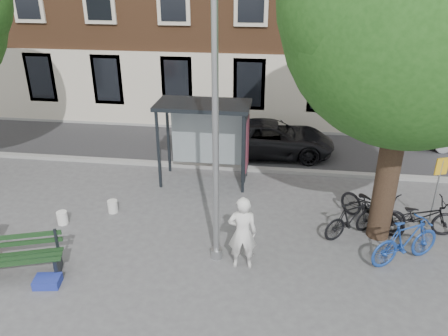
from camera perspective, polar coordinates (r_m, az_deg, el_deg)
ground at (r=10.71m, az=-0.97°, el=-11.56°), size 90.00×90.00×0.00m
road at (r=16.82m, az=2.60°, el=2.66°), size 40.00×4.00×0.01m
curb_near at (r=14.97m, az=1.89°, el=-0.02°), size 40.00×0.25×0.12m
curb_far at (r=18.66m, az=3.17°, el=5.12°), size 40.00×0.25×0.12m
lamppost at (r=9.33m, az=-1.09°, el=2.32°), size 0.28×0.35×6.11m
tree_right at (r=10.28m, az=24.15°, el=18.71°), size 5.76×5.60×8.20m
bus_shelter at (r=13.52m, az=-0.98°, el=5.69°), size 2.85×1.45×2.62m
painter at (r=9.93m, az=2.42°, el=-8.47°), size 0.70×0.49×1.81m
bench at (r=10.93m, az=-25.01°, el=-10.70°), size 1.89×1.11×0.93m
bike_a at (r=12.35m, az=24.15°, el=-5.79°), size 1.99×0.76×1.03m
bike_b at (r=11.08m, az=22.67°, el=-8.79°), size 1.92×1.41×1.15m
bike_c at (r=12.30m, az=18.79°, el=-4.88°), size 1.91×1.94×1.06m
bike_d at (r=11.67m, az=16.26°, el=-6.42°), size 1.63×1.30×0.99m
car_dark at (r=16.12m, az=6.26°, el=3.89°), size 4.60×2.29×1.25m
blue_crate at (r=10.58m, az=-22.05°, el=-13.57°), size 0.61×0.49×0.20m
bucket_a at (r=12.65m, az=-20.36°, el=-6.11°), size 0.31×0.31×0.36m
bucket_b at (r=12.79m, az=-14.33°, el=-4.88°), size 0.34×0.34×0.36m
notice_sign at (r=12.35m, az=26.29°, el=-1.09°), size 0.34×0.15×2.03m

